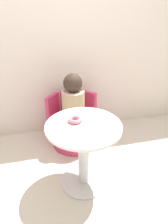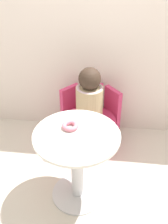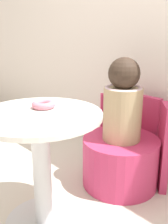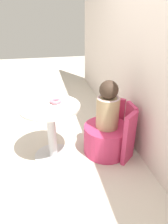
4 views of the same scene
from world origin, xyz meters
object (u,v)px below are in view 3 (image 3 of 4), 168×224
Objects in this scene: round_table at (41,153)px; tub_chair at (120,161)px; child_figure at (123,103)px; donut at (43,105)px.

round_table is 0.71m from tub_chair.
child_figure is (0.03, 0.65, 0.17)m from round_table.
tub_chair is 0.79m from donut.
child_figure is 4.37× the size of donut.
round_table is 1.25× the size of tub_chair.
donut reaches higher than round_table.
child_figure is at bearing 87.16° from round_table.
donut is at bearing -99.03° from tub_chair.
child_figure is at bearing 80.97° from donut.
tub_chair is 0.45m from child_figure.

